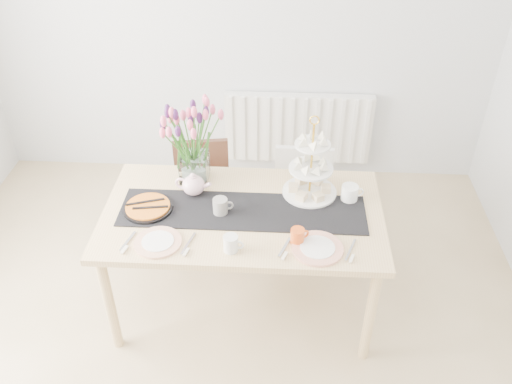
# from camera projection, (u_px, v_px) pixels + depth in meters

# --- Properties ---
(room_shell) EXTENTS (4.50, 4.50, 4.50)m
(room_shell) POSITION_uv_depth(u_px,v_px,m) (188.00, 208.00, 2.22)
(room_shell) COLOR tan
(room_shell) RESTS_ON ground
(radiator) EXTENTS (1.20, 0.08, 0.60)m
(radiator) POSITION_uv_depth(u_px,v_px,m) (298.00, 128.00, 4.46)
(radiator) COLOR white
(radiator) RESTS_ON room_shell
(dining_table) EXTENTS (1.60, 0.90, 0.75)m
(dining_table) POSITION_uv_depth(u_px,v_px,m) (243.00, 222.00, 3.13)
(dining_table) COLOR tan
(dining_table) RESTS_ON ground
(chair_brown) EXTENTS (0.45, 0.45, 0.77)m
(chair_brown) POSITION_uv_depth(u_px,v_px,m) (203.00, 188.00, 3.80)
(chair_brown) COLOR #371D14
(chair_brown) RESTS_ON ground
(chair_white) EXTENTS (0.41, 0.41, 0.79)m
(chair_white) POSITION_uv_depth(u_px,v_px,m) (302.00, 198.00, 3.69)
(chair_white) COLOR silver
(chair_white) RESTS_ON ground
(table_runner) EXTENTS (1.40, 0.35, 0.01)m
(table_runner) POSITION_uv_depth(u_px,v_px,m) (243.00, 211.00, 3.09)
(table_runner) COLOR black
(table_runner) RESTS_ON dining_table
(tulip_vase) EXTENTS (0.62, 0.62, 0.53)m
(tulip_vase) POSITION_uv_depth(u_px,v_px,m) (192.00, 131.00, 3.16)
(tulip_vase) COLOR silver
(tulip_vase) RESTS_ON dining_table
(cake_stand) EXTENTS (0.32, 0.32, 0.47)m
(cake_stand) POSITION_uv_depth(u_px,v_px,m) (311.00, 175.00, 3.15)
(cake_stand) COLOR gold
(cake_stand) RESTS_ON dining_table
(teapot) EXTENTS (0.24, 0.21, 0.14)m
(teapot) POSITION_uv_depth(u_px,v_px,m) (194.00, 185.00, 3.18)
(teapot) COLOR white
(teapot) RESTS_ON dining_table
(cream_jug) EXTENTS (0.11, 0.11, 0.10)m
(cream_jug) POSITION_uv_depth(u_px,v_px,m) (350.00, 193.00, 3.15)
(cream_jug) COLOR white
(cream_jug) RESTS_ON dining_table
(tart_tin) EXTENTS (0.28, 0.28, 0.03)m
(tart_tin) POSITION_uv_depth(u_px,v_px,m) (148.00, 208.00, 3.09)
(tart_tin) COLOR black
(tart_tin) RESTS_ON dining_table
(mug_grey) EXTENTS (0.10, 0.10, 0.10)m
(mug_grey) POSITION_uv_depth(u_px,v_px,m) (220.00, 206.00, 3.05)
(mug_grey) COLOR gray
(mug_grey) RESTS_ON dining_table
(mug_white) EXTENTS (0.09, 0.09, 0.09)m
(mug_white) POSITION_uv_depth(u_px,v_px,m) (231.00, 243.00, 2.80)
(mug_white) COLOR silver
(mug_white) RESTS_ON dining_table
(mug_orange) EXTENTS (0.10, 0.10, 0.09)m
(mug_orange) POSITION_uv_depth(u_px,v_px,m) (297.00, 236.00, 2.85)
(mug_orange) COLOR #DF5218
(mug_orange) RESTS_ON dining_table
(plate_left) EXTENTS (0.31, 0.31, 0.01)m
(plate_left) POSITION_uv_depth(u_px,v_px,m) (158.00, 242.00, 2.87)
(plate_left) COLOR silver
(plate_left) RESTS_ON dining_table
(plate_right) EXTENTS (0.35, 0.35, 0.01)m
(plate_right) POSITION_uv_depth(u_px,v_px,m) (317.00, 248.00, 2.83)
(plate_right) COLOR silver
(plate_right) RESTS_ON dining_table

